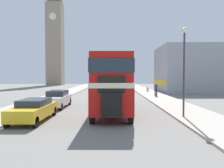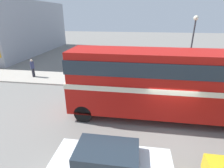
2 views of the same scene
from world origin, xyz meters
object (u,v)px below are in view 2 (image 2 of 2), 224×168
Objects in this scene: double_decker_bus at (159,80)px; pedestrian_walking at (32,67)px; car_parked_mid at (111,164)px; street_lamp at (192,43)px.

pedestrian_walking is at bearing 63.83° from double_decker_bus.
pedestrian_walking is at bearing 42.08° from car_parked_mid.
car_parked_mid is at bearing -137.92° from pedestrian_walking.
pedestrian_walking is 14.84m from street_lamp.
pedestrian_walking is 0.31× the size of street_lamp.
pedestrian_walking is (5.76, 11.73, -1.35)m from double_decker_bus.
street_lamp reaches higher than car_parked_mid.
car_parked_mid is at bearing 156.53° from double_decker_bus.
double_decker_bus is at bearing 149.41° from street_lamp.
street_lamp is (9.63, -4.93, 3.18)m from car_parked_mid.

